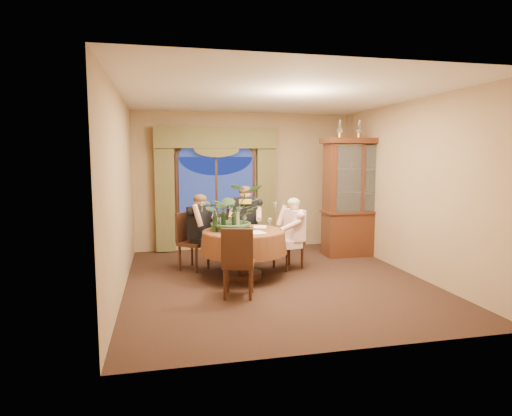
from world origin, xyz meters
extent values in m
plane|color=black|center=(0.00, 0.00, 0.00)|extent=(5.00, 5.00, 0.00)
plane|color=#8F6F4C|center=(0.00, 2.50, 1.40)|extent=(4.50, 0.00, 4.50)
plane|color=#8F6F4C|center=(2.25, 0.00, 1.40)|extent=(0.00, 5.00, 5.00)
plane|color=white|center=(0.00, 0.00, 2.80)|extent=(5.00, 5.00, 0.00)
cube|color=#4D4827|center=(-1.63, 2.38, 1.18)|extent=(0.38, 0.14, 2.32)
cube|color=#4D4827|center=(0.43, 2.38, 1.18)|extent=(0.38, 0.14, 2.32)
cylinder|color=maroon|center=(-0.45, 0.28, 0.38)|extent=(1.47, 1.47, 0.75)
cube|color=#3B1D12|center=(1.99, 1.34, 1.12)|extent=(1.39, 0.55, 2.25)
cube|color=black|center=(0.40, 0.65, 0.48)|extent=(0.55, 0.55, 0.96)
cube|color=black|center=(-0.36, 1.15, 0.48)|extent=(0.46, 0.46, 0.96)
cube|color=black|center=(-1.18, 0.91, 0.48)|extent=(0.59, 0.59, 0.96)
cube|color=black|center=(-0.69, -0.64, 0.48)|extent=(0.51, 0.51, 0.96)
imported|color=#375330|center=(-0.59, 0.41, 1.37)|extent=(0.97, 1.08, 0.84)
imported|color=#4B562E|center=(-0.38, 0.21, 0.77)|extent=(0.16, 0.16, 0.05)
cylinder|color=black|center=(-0.63, -0.10, 0.76)|extent=(0.38, 0.38, 0.02)
cylinder|color=black|center=(-0.90, 0.24, 0.92)|extent=(0.07, 0.07, 0.33)
cylinder|color=black|center=(-0.61, 0.21, 0.92)|extent=(0.07, 0.07, 0.33)
cylinder|color=tan|center=(-0.88, 0.40, 0.92)|extent=(0.07, 0.07, 0.33)
cylinder|color=black|center=(-0.74, 0.47, 0.92)|extent=(0.07, 0.07, 0.33)
cube|color=white|center=(-0.28, 0.05, 0.75)|extent=(0.27, 0.34, 0.00)
cube|color=white|center=(-0.12, 0.55, 0.75)|extent=(0.28, 0.34, 0.00)
cube|color=white|center=(-0.52, -0.03, 0.75)|extent=(0.24, 0.32, 0.00)
camera|label=1|loc=(-1.69, -6.23, 1.89)|focal=30.00mm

